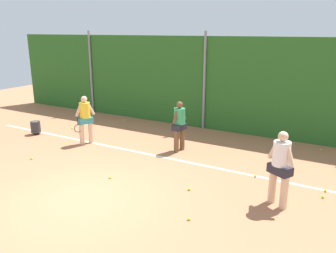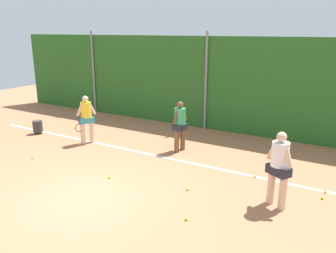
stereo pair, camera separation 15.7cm
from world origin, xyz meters
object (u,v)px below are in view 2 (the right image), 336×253
(tennis_ball_3, at_px, (323,151))
(tennis_ball_1, at_px, (93,122))
(player_backcourt_far, at_px, (180,124))
(tennis_ball_8, at_px, (109,177))
(tennis_ball_5, at_px, (186,219))
(player_midcourt, at_px, (86,117))
(tennis_ball_6, at_px, (255,176))
(tennis_ball_2, at_px, (74,128))
(tennis_ball_10, at_px, (126,120))
(tennis_ball_4, at_px, (33,158))
(tennis_ball_7, at_px, (278,148))
(tennis_ball_11, at_px, (325,192))
(player_foreground_near, at_px, (279,165))
(ball_hopper, at_px, (38,126))
(tennis_ball_9, at_px, (188,189))
(tennis_ball_0, at_px, (322,198))

(tennis_ball_3, bearing_deg, tennis_ball_1, -173.36)
(player_backcourt_far, distance_m, tennis_ball_8, 3.02)
(tennis_ball_5, bearing_deg, player_midcourt, 152.62)
(tennis_ball_6, bearing_deg, tennis_ball_2, 172.64)
(tennis_ball_10, bearing_deg, tennis_ball_1, -137.85)
(player_midcourt, distance_m, tennis_ball_4, 2.22)
(player_midcourt, distance_m, tennis_ball_3, 7.92)
(tennis_ball_5, distance_m, tennis_ball_8, 2.86)
(player_backcourt_far, height_order, tennis_ball_6, player_backcourt_far)
(tennis_ball_7, bearing_deg, tennis_ball_4, -143.08)
(tennis_ball_1, height_order, tennis_ball_8, same)
(tennis_ball_11, bearing_deg, tennis_ball_4, -165.71)
(player_foreground_near, height_order, tennis_ball_5, player_foreground_near)
(tennis_ball_5, bearing_deg, tennis_ball_1, 145.09)
(tennis_ball_1, relative_size, tennis_ball_5, 1.00)
(player_midcourt, bearing_deg, tennis_ball_3, 141.95)
(player_foreground_near, distance_m, ball_hopper, 9.24)
(tennis_ball_6, distance_m, tennis_ball_8, 3.89)
(tennis_ball_7, bearing_deg, tennis_ball_6, -89.61)
(tennis_ball_6, height_order, tennis_ball_11, same)
(tennis_ball_3, relative_size, tennis_ball_9, 1.00)
(tennis_ball_3, height_order, tennis_ball_8, same)
(player_foreground_near, height_order, tennis_ball_4, player_foreground_near)
(ball_hopper, relative_size, tennis_ball_7, 7.78)
(player_backcourt_far, height_order, tennis_ball_10, player_backcourt_far)
(tennis_ball_7, xyz_separation_m, tennis_ball_11, (1.76, -2.68, 0.00))
(tennis_ball_7, bearing_deg, tennis_ball_0, -60.39)
(tennis_ball_2, bearing_deg, tennis_ball_4, -66.52)
(tennis_ball_2, distance_m, tennis_ball_4, 3.34)
(player_foreground_near, xyz_separation_m, tennis_ball_6, (-0.84, 1.27, -0.94))
(player_midcourt, height_order, tennis_ball_7, player_midcourt)
(tennis_ball_2, height_order, tennis_ball_6, same)
(ball_hopper, relative_size, tennis_ball_8, 7.78)
(tennis_ball_2, distance_m, tennis_ball_3, 9.19)
(tennis_ball_11, bearing_deg, tennis_ball_6, 179.28)
(player_midcourt, relative_size, tennis_ball_7, 25.31)
(tennis_ball_4, bearing_deg, ball_hopper, 136.96)
(player_midcourt, relative_size, tennis_ball_6, 25.31)
(tennis_ball_3, relative_size, tennis_ball_8, 1.00)
(tennis_ball_3, xyz_separation_m, tennis_ball_6, (-1.31, -3.10, 0.00))
(player_backcourt_far, relative_size, tennis_ball_0, 24.93)
(tennis_ball_2, distance_m, tennis_ball_6, 7.70)
(player_foreground_near, relative_size, tennis_ball_9, 26.28)
(tennis_ball_1, bearing_deg, tennis_ball_6, -15.15)
(player_midcourt, bearing_deg, tennis_ball_10, -139.51)
(tennis_ball_0, bearing_deg, tennis_ball_11, 86.89)
(tennis_ball_2, distance_m, tennis_ball_7, 7.80)
(tennis_ball_10, bearing_deg, player_midcourt, -77.57)
(tennis_ball_8, bearing_deg, ball_hopper, 160.16)
(player_backcourt_far, distance_m, tennis_ball_2, 4.99)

